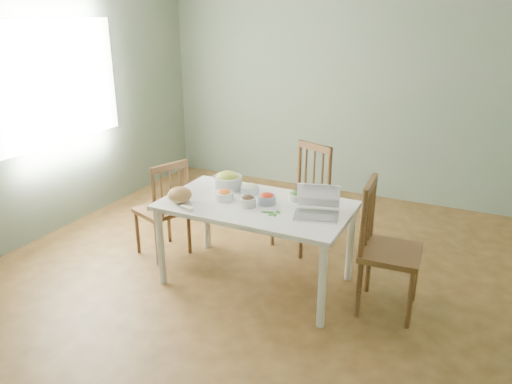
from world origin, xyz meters
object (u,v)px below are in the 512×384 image
at_px(dining_table, 256,243).
at_px(chair_right, 391,249).
at_px(bowl_squash, 228,180).
at_px(laptop, 317,203).
at_px(chair_far, 300,198).
at_px(chair_left, 162,208).
at_px(bread_boule, 180,195).

relative_size(dining_table, chair_right, 1.49).
relative_size(bowl_squash, laptop, 0.78).
xyz_separation_m(chair_right, bowl_squash, (-1.46, 0.15, 0.28)).
height_order(chair_far, chair_left, chair_far).
distance_m(chair_far, laptop, 1.00).
bearing_deg(laptop, bowl_squash, 149.38).
xyz_separation_m(bread_boule, laptop, (1.10, 0.19, 0.05)).
bearing_deg(chair_right, dining_table, 90.50).
xyz_separation_m(chair_far, bowl_squash, (-0.46, -0.57, 0.29)).
bearing_deg(chair_left, dining_table, 105.56).
bearing_deg(laptop, dining_table, 160.54).
height_order(bowl_squash, laptop, laptop).
xyz_separation_m(dining_table, chair_far, (0.08, 0.79, 0.14)).
height_order(chair_far, bread_boule, chair_far).
bearing_deg(chair_right, laptop, 98.89).
bearing_deg(chair_left, chair_right, 110.05).
height_order(chair_right, bread_boule, chair_right).
xyz_separation_m(dining_table, chair_right, (1.08, 0.07, 0.15)).
bearing_deg(chair_left, chair_far, 143.17).
distance_m(chair_far, chair_right, 1.23).
relative_size(dining_table, bowl_squash, 5.96).
bearing_deg(bread_boule, laptop, 9.73).
relative_size(chair_left, chair_right, 0.91).
height_order(chair_left, bread_boule, chair_left).
height_order(chair_far, laptop, chair_far).
bearing_deg(chair_left, bread_boule, 74.17).
height_order(chair_right, bowl_squash, chair_right).
relative_size(chair_far, bread_boule, 5.14).
relative_size(chair_right, bowl_squash, 4.00).
bearing_deg(laptop, chair_far, 103.74).
distance_m(chair_left, bread_boule, 0.63).
distance_m(dining_table, chair_right, 1.10).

